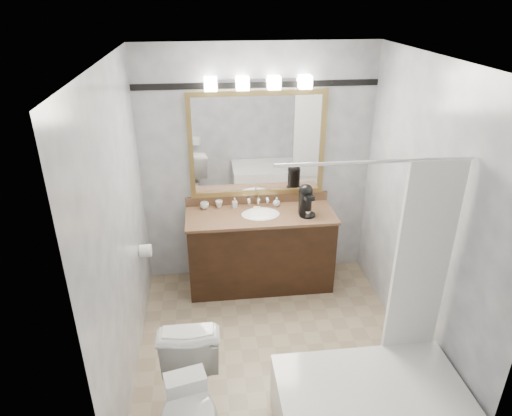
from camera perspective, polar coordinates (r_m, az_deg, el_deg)
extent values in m
cube|color=gray|center=(4.32, 2.29, -17.04)|extent=(2.40, 2.60, 0.01)
cube|color=white|center=(3.21, 3.11, 18.09)|extent=(2.40, 2.60, 0.01)
cube|color=silver|center=(4.78, 0.15, 5.10)|extent=(2.40, 0.01, 2.50)
cube|color=silver|center=(2.54, 7.50, -15.91)|extent=(2.40, 0.01, 2.50)
cube|color=silver|center=(3.62, -16.59, -3.12)|extent=(0.01, 2.60, 2.50)
cube|color=silver|center=(3.96, 20.13, -1.08)|extent=(0.01, 2.60, 2.50)
cube|color=black|center=(4.88, 0.54, -5.38)|extent=(1.50, 0.55, 0.82)
cube|color=#9B6C49|center=(4.68, 0.57, -0.91)|extent=(1.53, 0.58, 0.03)
cube|color=#9B6C49|center=(4.89, 0.17, 1.17)|extent=(1.53, 0.03, 0.10)
ellipsoid|color=white|center=(4.68, 0.57, -1.07)|extent=(0.44, 0.34, 0.14)
cube|color=#9E8347|center=(4.54, 0.20, 14.19)|extent=(1.40, 0.04, 0.05)
cube|color=#9E8347|center=(4.86, 0.18, 1.96)|extent=(1.40, 0.04, 0.05)
cube|color=#9E8347|center=(4.64, -8.19, 7.49)|extent=(0.05, 0.04, 1.00)
cube|color=#9E8347|center=(4.80, 8.30, 8.07)|extent=(0.05, 0.04, 1.00)
cube|color=white|center=(4.68, 0.18, 7.89)|extent=(1.30, 0.01, 1.00)
cube|color=silver|center=(4.51, 0.21, 15.73)|extent=(0.90, 0.05, 0.03)
cube|color=white|center=(4.43, -5.70, 15.17)|extent=(0.12, 0.12, 0.12)
cube|color=white|center=(4.44, -1.70, 15.32)|extent=(0.12, 0.12, 0.12)
cube|color=white|center=(4.48, 2.27, 15.39)|extent=(0.12, 0.12, 0.12)
cube|color=white|center=(4.54, 6.16, 15.40)|extent=(0.12, 0.12, 0.12)
cube|color=black|center=(4.54, 0.18, 15.16)|extent=(2.40, 0.01, 0.06)
cube|color=white|center=(3.65, 13.77, -23.02)|extent=(1.30, 0.72, 0.45)
cylinder|color=silver|center=(2.97, 14.80, 5.62)|extent=(1.30, 0.02, 0.02)
cube|color=white|center=(3.46, 19.97, -6.49)|extent=(0.40, 0.04, 1.55)
cylinder|color=white|center=(4.44, -13.65, -5.22)|extent=(0.11, 0.12, 0.12)
imported|color=white|center=(3.37, -8.20, -23.44)|extent=(0.44, 0.77, 0.79)
cube|color=white|center=(2.91, -8.82, -20.68)|extent=(0.26, 0.18, 0.10)
cylinder|color=black|center=(4.66, 6.39, -0.83)|extent=(0.17, 0.17, 0.02)
cylinder|color=black|center=(4.66, 6.17, 0.77)|extent=(0.14, 0.14, 0.24)
sphere|color=black|center=(4.61, 6.24, 2.12)|extent=(0.14, 0.14, 0.14)
cube|color=black|center=(4.56, 6.61, 1.30)|extent=(0.11, 0.11, 0.05)
cylinder|color=silver|center=(4.64, 6.51, -0.62)|extent=(0.06, 0.06, 0.06)
imported|color=white|center=(4.80, -6.45, 0.32)|extent=(0.10, 0.10, 0.07)
imported|color=white|center=(4.82, -4.65, 0.51)|extent=(0.09, 0.09, 0.07)
imported|color=white|center=(4.79, -2.68, 0.65)|extent=(0.06, 0.06, 0.11)
imported|color=white|center=(4.83, 2.59, 0.79)|extent=(0.08, 0.08, 0.10)
cube|color=beige|center=(4.77, 0.11, -0.01)|extent=(0.07, 0.05, 0.02)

